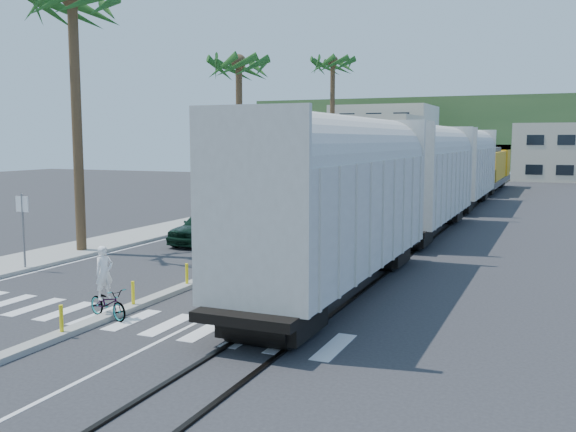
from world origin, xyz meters
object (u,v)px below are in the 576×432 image
(car_second, at_px, (250,217))
(cyclist, at_px, (107,296))
(street_sign, at_px, (23,220))
(car_lead, at_px, (207,226))

(car_second, relative_size, cyclist, 2.34)
(street_sign, height_order, car_lead, street_sign)
(street_sign, xyz_separation_m, cyclist, (7.24, -4.10, -1.33))
(cyclist, bearing_deg, car_second, 31.13)
(car_lead, bearing_deg, street_sign, -107.95)
(street_sign, distance_m, cyclist, 8.42)
(car_lead, distance_m, car_second, 4.57)
(street_sign, distance_m, car_second, 13.59)
(cyclist, bearing_deg, street_sign, 78.31)
(street_sign, relative_size, cyclist, 1.44)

